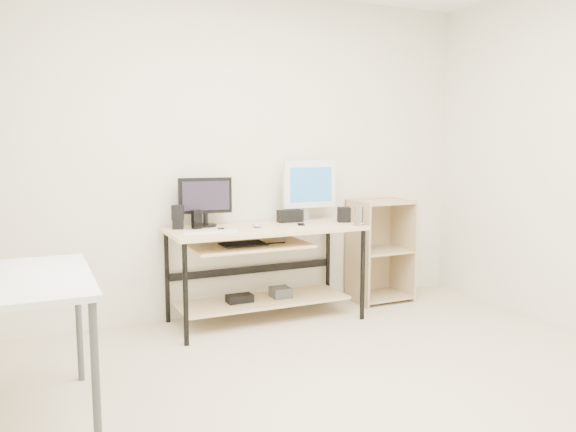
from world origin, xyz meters
The scene contains 16 objects.
room centered at (-0.14, 0.04, 1.32)m, with size 4.01×4.01×2.62m.
desk centered at (-0.03, 1.66, 0.54)m, with size 1.50×0.65×0.75m.
side_table centered at (-1.68, 0.60, 0.67)m, with size 0.60×1.00×0.75m.
shelf_unit centered at (1.15, 1.82, 0.45)m, with size 0.50×0.40×0.90m.
black_monitor centered at (-0.42, 1.86, 0.97)m, with size 0.41×0.17×0.38m.
white_imac centered at (0.48, 1.85, 1.04)m, with size 0.47×0.15×0.50m.
keyboard centered at (-0.47, 1.55, 0.76)m, with size 0.39×0.11×0.01m, color silver.
mouse centered at (-0.07, 1.65, 0.77)m, with size 0.07×0.11×0.04m, color #ACACB1.
center_speaker centered at (0.28, 1.81, 0.80)m, with size 0.20×0.09×0.10m, color black.
speaker_left centered at (-0.64, 1.82, 0.84)m, with size 0.11×0.11×0.18m.
speaker_right centered at (0.69, 1.64, 0.81)m, with size 0.10×0.10×0.12m, color black.
audio_controller centered at (-0.51, 1.77, 0.82)m, with size 0.07×0.04×0.14m, color black.
volume_puck centered at (-0.38, 1.60, 0.76)m, with size 0.05×0.05×0.02m, color black.
smartphone centered at (0.29, 1.63, 0.75)m, with size 0.05×0.10×0.01m, color black.
coaster centered at (0.69, 1.41, 0.75)m, with size 0.10×0.10×0.01m, color olive.
drinking_glass centered at (0.69, 1.41, 0.83)m, with size 0.08×0.08×0.15m, color white.
Camera 1 is at (-1.63, -2.32, 1.38)m, focal length 35.00 mm.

